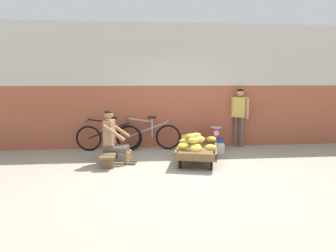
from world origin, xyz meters
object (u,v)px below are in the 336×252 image
Objects in this scene: vendor_seated at (113,137)px; bicycle_far_left at (148,136)px; plastic_crate at (215,144)px; banana_cart at (197,151)px; bicycle_near_left at (109,137)px; customer_adult at (240,111)px; shopping_bag at (220,148)px; weighing_scale at (216,133)px; low_bench at (110,154)px.

vendor_seated reaches higher than bicycle_far_left.
vendor_seated is 2.65m from plastic_crate.
bicycle_near_left is (-2.01, 1.17, 0.11)m from banana_cart.
banana_cart is at bearing -136.59° from customer_adult.
shopping_bag is (0.04, -0.31, -0.03)m from plastic_crate.
vendor_seated is 1.14m from bicycle_near_left.
bicycle_far_left is at bearing 56.49° from vendor_seated.
weighing_scale is 2.69m from bicycle_near_left.
weighing_scale is 0.18× the size of bicycle_near_left.
shopping_bag is (-0.67, -0.63, -0.83)m from customer_adult.
customer_adult is at bearing 43.41° from banana_cart.
customer_adult is 6.38× the size of shopping_bag.
customer_adult reaches higher than bicycle_far_left.
weighing_scale is at bearing 20.08° from vendor_seated.
vendor_seated is 0.69× the size of bicycle_near_left.
low_bench is at bearing -83.05° from bicycle_near_left.
plastic_crate is 0.31m from shopping_bag.
shopping_bag is at bearing -83.22° from weighing_scale.
vendor_seated reaches higher than bicycle_near_left.
customer_adult is (2.40, 0.07, 0.60)m from bicycle_far_left.
vendor_seated reaches higher than weighing_scale.
weighing_scale is (2.46, 0.90, -0.11)m from vendor_seated.
shopping_bag is at bearing -10.55° from bicycle_near_left.
low_bench is 4.60× the size of shopping_bag.
weighing_scale is 0.46m from shopping_bag.
bicycle_near_left reaches higher than shopping_bag.
bicycle_far_left is at bearing 53.21° from low_bench.
low_bench is 0.72× the size of customer_adult.
low_bench is at bearing -159.61° from customer_adult.
bicycle_far_left is at bearing 3.19° from bicycle_near_left.
low_bench is 2.69m from plastic_crate.
low_bench is 0.38m from vendor_seated.
bicycle_near_left is 2.77m from shopping_bag.
weighing_scale is 0.18× the size of bicycle_far_left.
plastic_crate is (2.46, 0.90, -0.42)m from vendor_seated.
bicycle_near_left is (-0.13, 1.08, 0.15)m from low_bench.
customer_adult is at bearing 20.39° from low_bench.
customer_adult is (0.71, 0.33, 0.50)m from weighing_scale.
customer_adult is (3.25, 1.21, 0.75)m from low_bench.
customer_adult reaches higher than plastic_crate.
vendor_seated reaches higher than low_bench.
shopping_bag is (2.71, -0.51, -0.23)m from bicycle_near_left.
weighing_scale reaches higher than shopping_bag.
banana_cart is 5.34× the size of weighing_scale.
banana_cart is at bearing -2.22° from vendor_seated.
bicycle_far_left reaches higher than low_bench.
weighing_scale is at bearing 55.64° from banana_cart.
shopping_bag is at bearing -17.90° from bicycle_far_left.
bicycle_near_left is at bearing 101.26° from vendor_seated.
weighing_scale is at bearing 96.78° from shopping_bag.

